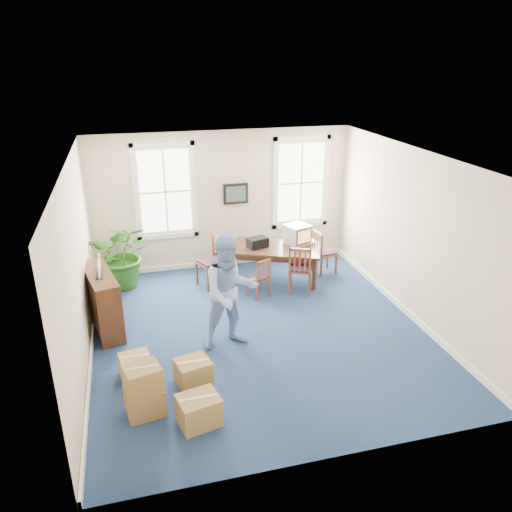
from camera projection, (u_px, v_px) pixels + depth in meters
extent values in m
plane|color=navy|center=(259.00, 331.00, 9.24)|extent=(6.50, 6.50, 0.00)
plane|color=white|center=(259.00, 158.00, 8.02)|extent=(6.50, 6.50, 0.00)
plane|color=beige|center=(223.00, 200.00, 11.54)|extent=(6.50, 0.00, 6.50)
plane|color=beige|center=(333.00, 352.00, 5.73)|extent=(6.50, 0.00, 6.50)
plane|color=beige|center=(77.00, 268.00, 7.93)|extent=(0.00, 6.50, 6.50)
plane|color=beige|center=(414.00, 236.00, 9.34)|extent=(0.00, 6.50, 6.50)
cube|color=white|center=(225.00, 262.00, 12.10)|extent=(6.00, 0.04, 0.12)
cube|color=white|center=(92.00, 351.00, 8.52)|extent=(0.04, 6.50, 0.12)
cube|color=white|center=(403.00, 308.00, 9.92)|extent=(0.04, 6.50, 0.12)
cube|color=white|center=(311.00, 242.00, 11.30)|extent=(0.22, 0.26, 0.06)
cube|color=black|center=(257.00, 242.00, 11.02)|extent=(0.50, 0.40, 0.22)
imported|color=#88A6DD|center=(230.00, 292.00, 8.43)|extent=(1.09, 0.88, 2.05)
cube|color=#482716|center=(102.00, 300.00, 9.11)|extent=(0.74, 1.53, 1.16)
imported|color=#235816|center=(123.00, 254.00, 10.74)|extent=(1.56, 1.43, 1.48)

